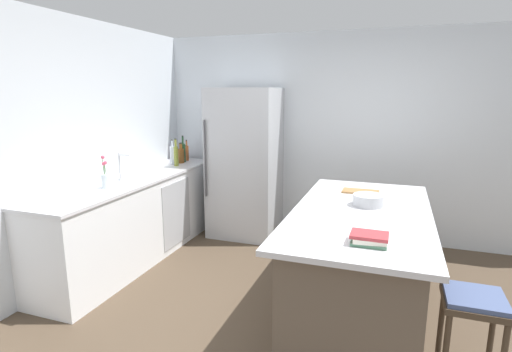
# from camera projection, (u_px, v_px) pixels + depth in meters

# --- Properties ---
(ground_plane) EXTENTS (7.20, 7.20, 0.00)m
(ground_plane) POSITION_uv_depth(u_px,v_px,m) (304.00, 325.00, 3.26)
(ground_plane) COLOR #4C3D2D
(wall_rear) EXTENTS (6.00, 0.10, 2.60)m
(wall_rear) POSITION_uv_depth(u_px,v_px,m) (345.00, 137.00, 5.06)
(wall_rear) COLOR silver
(wall_rear) RESTS_ON ground_plane
(wall_left) EXTENTS (0.10, 6.00, 2.60)m
(wall_left) POSITION_uv_depth(u_px,v_px,m) (54.00, 153.00, 3.78)
(wall_left) COLOR silver
(wall_left) RESTS_ON ground_plane
(counter_run_left) EXTENTS (0.63, 2.75, 0.94)m
(counter_run_left) POSITION_uv_depth(u_px,v_px,m) (138.00, 218.00, 4.52)
(counter_run_left) COLOR white
(counter_run_left) RESTS_ON ground_plane
(kitchen_island) EXTENTS (1.09, 2.16, 0.91)m
(kitchen_island) POSITION_uv_depth(u_px,v_px,m) (359.00, 262.00, 3.38)
(kitchen_island) COLOR brown
(kitchen_island) RESTS_ON ground_plane
(refrigerator) EXTENTS (0.85, 0.72, 1.92)m
(refrigerator) POSITION_uv_depth(u_px,v_px,m) (245.00, 163.00, 5.17)
(refrigerator) COLOR #B7BABF
(refrigerator) RESTS_ON ground_plane
(bar_stool) EXTENTS (0.36, 0.36, 0.67)m
(bar_stool) POSITION_uv_depth(u_px,v_px,m) (473.00, 314.00, 2.44)
(bar_stool) COLOR #473828
(bar_stool) RESTS_ON ground_plane
(sink_faucet) EXTENTS (0.15, 0.05, 0.30)m
(sink_faucet) POSITION_uv_depth(u_px,v_px,m) (121.00, 166.00, 4.25)
(sink_faucet) COLOR silver
(sink_faucet) RESTS_ON counter_run_left
(flower_vase) EXTENTS (0.08, 0.08, 0.33)m
(flower_vase) POSITION_uv_depth(u_px,v_px,m) (105.00, 179.00, 3.93)
(flower_vase) COLOR silver
(flower_vase) RESTS_ON counter_run_left
(hot_sauce_bottle) EXTENTS (0.05, 0.05, 0.20)m
(hot_sauce_bottle) POSITION_uv_depth(u_px,v_px,m) (186.00, 154.00, 5.58)
(hot_sauce_bottle) COLOR red
(hot_sauce_bottle) RESTS_ON counter_run_left
(vinegar_bottle) EXTENTS (0.05, 0.05, 0.29)m
(vinegar_bottle) POSITION_uv_depth(u_px,v_px,m) (187.00, 153.00, 5.48)
(vinegar_bottle) COLOR #994C23
(vinegar_bottle) RESTS_ON counter_run_left
(wine_bottle) EXTENTS (0.07, 0.07, 0.35)m
(wine_bottle) POSITION_uv_depth(u_px,v_px,m) (183.00, 152.00, 5.38)
(wine_bottle) COLOR #19381E
(wine_bottle) RESTS_ON counter_run_left
(whiskey_bottle) EXTENTS (0.08, 0.08, 0.27)m
(whiskey_bottle) POSITION_uv_depth(u_px,v_px,m) (181.00, 155.00, 5.30)
(whiskey_bottle) COLOR brown
(whiskey_bottle) RESTS_ON counter_run_left
(soda_bottle) EXTENTS (0.07, 0.07, 0.32)m
(soda_bottle) POSITION_uv_depth(u_px,v_px,m) (173.00, 155.00, 5.22)
(soda_bottle) COLOR silver
(soda_bottle) RESTS_ON counter_run_left
(olive_oil_bottle) EXTENTS (0.06, 0.06, 0.35)m
(olive_oil_bottle) POSITION_uv_depth(u_px,v_px,m) (176.00, 155.00, 5.09)
(olive_oil_bottle) COLOR olive
(olive_oil_bottle) RESTS_ON counter_run_left
(cookbook_stack) EXTENTS (0.24, 0.19, 0.07)m
(cookbook_stack) POSITION_uv_depth(u_px,v_px,m) (369.00, 239.00, 2.56)
(cookbook_stack) COLOR #4C7F60
(cookbook_stack) RESTS_ON kitchen_island
(mixing_bowl) EXTENTS (0.26, 0.26, 0.10)m
(mixing_bowl) POSITION_uv_depth(u_px,v_px,m) (368.00, 200.00, 3.42)
(mixing_bowl) COLOR #B2B5BA
(mixing_bowl) RESTS_ON kitchen_island
(cutting_board) EXTENTS (0.34, 0.18, 0.02)m
(cutting_board) POSITION_uv_depth(u_px,v_px,m) (361.00, 192.00, 3.87)
(cutting_board) COLOR #9E7042
(cutting_board) RESTS_ON kitchen_island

